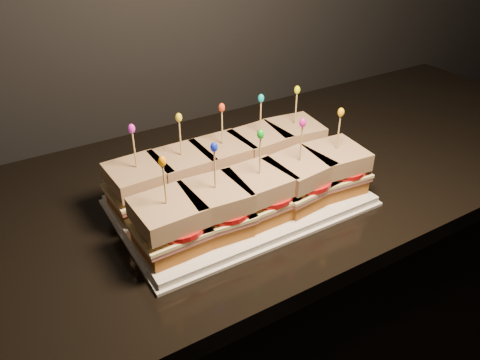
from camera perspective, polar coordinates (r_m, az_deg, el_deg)
cabinet at (r=1.24m, az=-6.98°, el=-20.36°), size 2.20×0.62×0.85m
granite_slab at (r=0.94m, az=-8.72°, el=-3.47°), size 2.24×0.66×0.04m
platter at (r=0.90m, az=0.00°, el=-2.49°), size 0.45×0.28×0.02m
platter_rim at (r=0.90m, az=0.00°, el=-2.80°), size 0.46×0.29×0.01m
sandwich_0_bread_bot at (r=0.88m, az=-11.95°, el=-2.45°), size 0.10×0.10×0.03m
sandwich_0_ham at (r=0.87m, az=-12.07°, el=-1.49°), size 0.11×0.11×0.01m
sandwich_0_cheese at (r=0.87m, az=-12.12°, el=-1.10°), size 0.11×0.11×0.01m
sandwich_0_tomato at (r=0.86m, az=-11.30°, el=-0.65°), size 0.10×0.10×0.01m
sandwich_0_bread_top at (r=0.85m, az=-12.34°, el=0.54°), size 0.10×0.10×0.03m
sandwich_0_pick at (r=0.83m, az=-12.71°, el=3.33°), size 0.00×0.00×0.09m
sandwich_0_frill at (r=0.81m, az=-13.08°, el=6.13°), size 0.01×0.01×0.02m
sandwich_1_bread_bot at (r=0.90m, az=-6.85°, el=-0.89°), size 0.10×0.10×0.03m
sandwich_1_ham at (r=0.89m, az=-6.92°, el=0.06°), size 0.11×0.11×0.01m
sandwich_1_cheese at (r=0.89m, az=-6.95°, el=0.44°), size 0.11×0.11×0.01m
sandwich_1_tomato at (r=0.89m, az=-6.11°, el=0.90°), size 0.10×0.10×0.01m
sandwich_1_bread_top at (r=0.88m, az=-7.07°, el=2.07°), size 0.10×0.10×0.03m
sandwich_1_pick at (r=0.85m, az=-7.27°, el=4.81°), size 0.00×0.00×0.09m
sandwich_1_frill at (r=0.84m, az=-7.48°, el=7.56°), size 0.01×0.01×0.02m
sandwich_2_bread_bot at (r=0.94m, az=-2.06°, el=0.58°), size 0.10×0.10×0.03m
sandwich_2_ham at (r=0.93m, az=-2.08°, el=1.52°), size 0.11×0.11×0.01m
sandwich_2_cheese at (r=0.92m, az=-2.09°, el=1.89°), size 0.11×0.11×0.01m
sandwich_2_tomato at (r=0.92m, az=-1.26°, el=2.33°), size 0.10×0.10×0.01m
sandwich_2_bread_top at (r=0.91m, az=-2.12°, el=3.48°), size 0.10×0.10×0.03m
sandwich_2_pick at (r=0.89m, az=-2.18°, el=6.16°), size 0.00×0.00×0.09m
sandwich_2_frill at (r=0.87m, az=-2.24°, el=8.83°), size 0.01×0.01×0.02m
sandwich_3_bread_bot at (r=0.98m, az=2.38°, el=1.95°), size 0.10×0.10×0.03m
sandwich_3_ham at (r=0.97m, az=2.40°, el=2.86°), size 0.11×0.11×0.01m
sandwich_3_cheese at (r=0.96m, az=2.41°, el=3.22°), size 0.12×0.11×0.01m
sandwich_3_tomato at (r=0.96m, az=3.22°, el=3.64°), size 0.10×0.10×0.01m
sandwich_3_bread_top at (r=0.95m, az=2.45°, el=4.76°), size 0.11×0.11×0.03m
sandwich_3_pick at (r=0.93m, az=2.52°, el=7.35°), size 0.00×0.00×0.09m
sandwich_3_frill at (r=0.91m, az=2.58°, el=9.93°), size 0.01×0.01×0.02m
sandwich_4_bread_bot at (r=1.02m, az=6.46°, el=3.19°), size 0.11×0.11×0.03m
sandwich_4_ham at (r=1.01m, az=6.52°, el=4.07°), size 0.12×0.12×0.01m
sandwich_4_cheese at (r=1.01m, az=6.54°, el=4.42°), size 0.12×0.12×0.01m
sandwich_4_tomato at (r=1.01m, az=7.32°, el=4.82°), size 0.10×0.10×0.01m
sandwich_4_bread_top at (r=1.00m, az=6.64°, el=5.91°), size 0.11×0.11×0.03m
sandwich_4_pick at (r=0.98m, az=6.81°, el=8.39°), size 0.00×0.00×0.09m
sandwich_4_frill at (r=0.96m, az=6.99°, el=10.86°), size 0.01×0.01×0.02m
sandwich_5_bread_bot at (r=0.78m, az=-8.52°, el=-7.10°), size 0.10×0.10×0.03m
sandwich_5_ham at (r=0.77m, az=-8.62°, el=-6.08°), size 0.11×0.11×0.01m
sandwich_5_cheese at (r=0.76m, az=-8.66°, el=-5.66°), size 0.11×0.11×0.01m
sandwich_5_tomato at (r=0.76m, az=-7.69°, el=-5.18°), size 0.10×0.10×0.01m
sandwich_5_bread_top at (r=0.75m, az=-8.84°, el=-3.89°), size 0.10×0.10×0.03m
sandwich_5_pick at (r=0.72m, az=-9.14°, el=-0.85°), size 0.00×0.00×0.09m
sandwich_5_frill at (r=0.70m, az=-9.45°, el=2.26°), size 0.01×0.01×0.02m
sandwich_6_bread_bot at (r=0.81m, az=-2.88°, el=-5.17°), size 0.11×0.11×0.03m
sandwich_6_ham at (r=0.80m, az=-2.92°, el=-4.16°), size 0.12×0.11×0.01m
sandwich_6_cheese at (r=0.79m, az=-2.93°, el=-3.75°), size 0.12×0.11×0.01m
sandwich_6_tomato at (r=0.79m, az=-1.97°, el=-3.26°), size 0.10×0.10×0.01m
sandwich_6_bread_top at (r=0.78m, az=-2.99°, el=-2.00°), size 0.11×0.11×0.03m
sandwich_6_pick at (r=0.75m, az=-3.09°, el=0.99°), size 0.00×0.00×0.09m
sandwich_6_frill at (r=0.73m, az=-3.19°, el=4.02°), size 0.01×0.01×0.02m
sandwich_7_bread_bot at (r=0.84m, az=2.29°, el=-3.34°), size 0.10×0.10×0.03m
sandwich_7_ham at (r=0.83m, az=2.32°, el=-2.35°), size 0.11×0.11×0.01m
sandwich_7_cheese at (r=0.83m, az=2.33°, el=-1.95°), size 0.11×0.11×0.01m
sandwich_7_tomato at (r=0.83m, az=3.26°, el=-1.48°), size 0.10×0.10×0.01m
sandwich_7_bread_top at (r=0.81m, az=2.37°, el=-0.25°), size 0.10×0.10×0.03m
sandwich_7_pick at (r=0.79m, az=2.45°, el=2.65°), size 0.00×0.00×0.09m
sandwich_7_frill at (r=0.77m, az=2.52°, el=5.58°), size 0.01×0.01×0.02m
sandwich_8_bread_bot at (r=0.89m, az=6.99°, el=-1.65°), size 0.11×0.11×0.03m
sandwich_8_ham at (r=0.88m, az=7.06°, el=-0.69°), size 0.12×0.12×0.01m
sandwich_8_cheese at (r=0.87m, az=7.09°, el=-0.30°), size 0.12×0.12×0.01m
sandwich_8_tomato at (r=0.87m, az=7.99°, el=0.15°), size 0.10×0.10×0.01m
sandwich_8_bread_top at (r=0.86m, az=7.22°, el=1.34°), size 0.11×0.11×0.03m
sandwich_8_pick at (r=0.84m, az=7.43°, el=4.13°), size 0.00×0.00×0.09m
sandwich_8_frill at (r=0.82m, az=7.65°, el=6.93°), size 0.01×0.01×0.02m
sandwich_9_bread_bot at (r=0.94m, az=11.22°, el=-0.12°), size 0.11×0.11×0.03m
sandwich_9_ham at (r=0.93m, az=11.33°, el=0.81°), size 0.12×0.11×0.01m
sandwich_9_cheese at (r=0.92m, az=11.37°, el=1.18°), size 0.12×0.12×0.01m
sandwich_9_tomato at (r=0.92m, az=12.23°, el=1.61°), size 0.10×0.10×0.01m
sandwich_9_bread_top at (r=0.91m, az=11.56°, el=2.76°), size 0.11×0.11×0.03m
sandwich_9_pick at (r=0.89m, az=11.89°, el=5.42°), size 0.00×0.00×0.09m
sandwich_9_frill at (r=0.87m, az=12.21°, el=8.07°), size 0.01×0.01×0.02m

